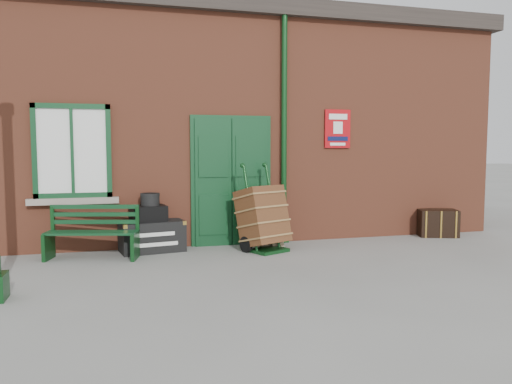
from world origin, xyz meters
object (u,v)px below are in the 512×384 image
object	(u,v)px
houdini_trunk	(152,236)
porter_trolley	(263,218)
dark_trunk	(437,223)
bench	(93,231)

from	to	relation	value
houdini_trunk	porter_trolley	bearing A→B (deg)	-22.96
porter_trolley	dark_trunk	world-z (taller)	porter_trolley
houdini_trunk	porter_trolley	size ratio (longest dim) A/B	0.71
bench	houdini_trunk	distance (m)	0.97
dark_trunk	houdini_trunk	bearing A→B (deg)	-161.38
bench	porter_trolley	world-z (taller)	porter_trolley
bench	houdini_trunk	size ratio (longest dim) A/B	1.42
bench	porter_trolley	bearing A→B (deg)	11.81
houdini_trunk	dark_trunk	xyz separation A→B (m)	(5.41, 0.00, 0.00)
dark_trunk	porter_trolley	bearing A→B (deg)	-154.90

